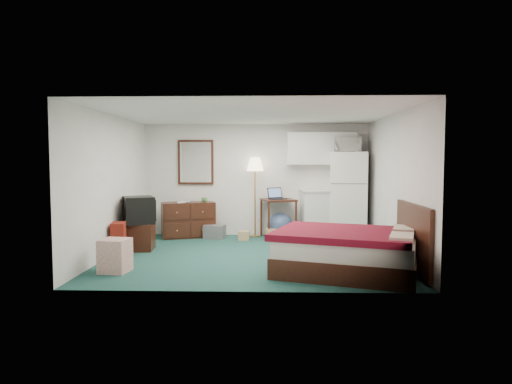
{
  "coord_description": "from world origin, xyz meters",
  "views": [
    {
      "loc": [
        0.34,
        -8.02,
        1.7
      ],
      "look_at": [
        0.07,
        0.3,
        1.11
      ],
      "focal_mm": 32.0,
      "sensor_mm": 36.0,
      "label": 1
    }
  ],
  "objects_px": {
    "fridge": "(348,195)",
    "bed": "(347,252)",
    "floor_lamp": "(255,197)",
    "kitchen_counter": "(323,215)",
    "dresser": "(188,220)",
    "tv_stand": "(140,236)",
    "suitcase": "(119,239)",
    "desk": "(278,218)"
  },
  "relations": [
    {
      "from": "desk",
      "to": "fridge",
      "type": "bearing_deg",
      "value": -18.96
    },
    {
      "from": "dresser",
      "to": "tv_stand",
      "type": "bearing_deg",
      "value": -133.16
    },
    {
      "from": "tv_stand",
      "to": "floor_lamp",
      "type": "bearing_deg",
      "value": 31.62
    },
    {
      "from": "fridge",
      "to": "floor_lamp",
      "type": "bearing_deg",
      "value": -175.94
    },
    {
      "from": "tv_stand",
      "to": "suitcase",
      "type": "distance_m",
      "value": 0.6
    },
    {
      "from": "floor_lamp",
      "to": "bed",
      "type": "xyz_separation_m",
      "value": [
        1.49,
        -3.28,
        -0.56
      ]
    },
    {
      "from": "desk",
      "to": "tv_stand",
      "type": "distance_m",
      "value": 3.04
    },
    {
      "from": "floor_lamp",
      "to": "kitchen_counter",
      "type": "height_order",
      "value": "floor_lamp"
    },
    {
      "from": "floor_lamp",
      "to": "tv_stand",
      "type": "height_order",
      "value": "floor_lamp"
    },
    {
      "from": "suitcase",
      "to": "dresser",
      "type": "bearing_deg",
      "value": 55.67
    },
    {
      "from": "bed",
      "to": "fridge",
      "type": "bearing_deg",
      "value": 98.33
    },
    {
      "from": "dresser",
      "to": "kitchen_counter",
      "type": "height_order",
      "value": "kitchen_counter"
    },
    {
      "from": "dresser",
      "to": "tv_stand",
      "type": "height_order",
      "value": "dresser"
    },
    {
      "from": "floor_lamp",
      "to": "bed",
      "type": "distance_m",
      "value": 3.65
    },
    {
      "from": "suitcase",
      "to": "kitchen_counter",
      "type": "bearing_deg",
      "value": 16.98
    },
    {
      "from": "kitchen_counter",
      "to": "fridge",
      "type": "distance_m",
      "value": 0.68
    },
    {
      "from": "dresser",
      "to": "kitchen_counter",
      "type": "distance_m",
      "value": 2.97
    },
    {
      "from": "desk",
      "to": "kitchen_counter",
      "type": "bearing_deg",
      "value": -17.78
    },
    {
      "from": "dresser",
      "to": "floor_lamp",
      "type": "bearing_deg",
      "value": -12.82
    },
    {
      "from": "kitchen_counter",
      "to": "tv_stand",
      "type": "bearing_deg",
      "value": -161.92
    },
    {
      "from": "tv_stand",
      "to": "suitcase",
      "type": "relative_size",
      "value": 0.93
    },
    {
      "from": "bed",
      "to": "floor_lamp",
      "type": "bearing_deg",
      "value": 132.64
    },
    {
      "from": "dresser",
      "to": "kitchen_counter",
      "type": "bearing_deg",
      "value": -18.48
    },
    {
      "from": "floor_lamp",
      "to": "suitcase",
      "type": "height_order",
      "value": "floor_lamp"
    },
    {
      "from": "bed",
      "to": "tv_stand",
      "type": "xyz_separation_m",
      "value": [
        -3.62,
        1.68,
        -0.06
      ]
    },
    {
      "from": "kitchen_counter",
      "to": "bed",
      "type": "height_order",
      "value": "kitchen_counter"
    },
    {
      "from": "fridge",
      "to": "suitcase",
      "type": "distance_m",
      "value": 4.85
    },
    {
      "from": "fridge",
      "to": "bed",
      "type": "relative_size",
      "value": 0.94
    },
    {
      "from": "kitchen_counter",
      "to": "tv_stand",
      "type": "relative_size",
      "value": 1.84
    },
    {
      "from": "floor_lamp",
      "to": "bed",
      "type": "bearing_deg",
      "value": -65.64
    },
    {
      "from": "desk",
      "to": "tv_stand",
      "type": "xyz_separation_m",
      "value": [
        -2.65,
        -1.48,
        -0.17
      ]
    },
    {
      "from": "tv_stand",
      "to": "kitchen_counter",
      "type": "bearing_deg",
      "value": 16.62
    },
    {
      "from": "dresser",
      "to": "bed",
      "type": "height_order",
      "value": "dresser"
    },
    {
      "from": "floor_lamp",
      "to": "kitchen_counter",
      "type": "xyz_separation_m",
      "value": [
        1.5,
        -0.14,
        -0.37
      ]
    },
    {
      "from": "fridge",
      "to": "bed",
      "type": "height_order",
      "value": "fridge"
    },
    {
      "from": "tv_stand",
      "to": "dresser",
      "type": "bearing_deg",
      "value": 60.18
    },
    {
      "from": "bed",
      "to": "tv_stand",
      "type": "height_order",
      "value": "bed"
    },
    {
      "from": "bed",
      "to": "kitchen_counter",
      "type": "bearing_deg",
      "value": 108.06
    },
    {
      "from": "desk",
      "to": "bed",
      "type": "distance_m",
      "value": 3.31
    },
    {
      "from": "tv_stand",
      "to": "suitcase",
      "type": "xyz_separation_m",
      "value": [
        -0.22,
        -0.56,
        0.04
      ]
    },
    {
      "from": "dresser",
      "to": "desk",
      "type": "xyz_separation_m",
      "value": [
        1.98,
        0.03,
        0.04
      ]
    },
    {
      "from": "kitchen_counter",
      "to": "fridge",
      "type": "bearing_deg",
      "value": -8.42
    }
  ]
}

